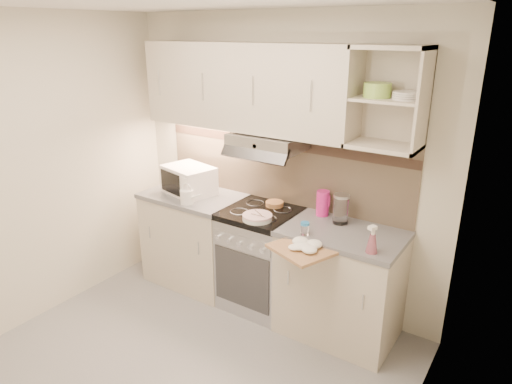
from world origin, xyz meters
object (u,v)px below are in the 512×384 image
(microwave, at_px, (189,180))
(pink_pitcher, at_px, (323,203))
(electric_range, at_px, (261,258))
(glass_jar, at_px, (341,209))
(spray_bottle, at_px, (372,241))
(plate_stack, at_px, (257,217))
(watering_can, at_px, (187,196))
(cutting_board, at_px, (302,249))

(microwave, relative_size, pink_pitcher, 2.48)
(electric_range, relative_size, pink_pitcher, 4.29)
(glass_jar, bearing_deg, spray_bottle, -42.12)
(electric_range, xyz_separation_m, plate_stack, (0.08, -0.18, 0.47))
(watering_can, relative_size, glass_jar, 0.94)
(watering_can, xyz_separation_m, cutting_board, (1.23, -0.17, -0.10))
(cutting_board, bearing_deg, electric_range, 168.04)
(watering_can, height_order, spray_bottle, spray_bottle)
(microwave, height_order, cutting_board, microwave)
(watering_can, bearing_deg, cutting_board, -12.95)
(pink_pitcher, xyz_separation_m, cutting_board, (0.13, -0.59, -0.13))
(watering_can, height_order, cutting_board, watering_can)
(electric_range, height_order, cutting_board, electric_range)
(microwave, bearing_deg, electric_range, 13.42)
(plate_stack, bearing_deg, cutting_board, -21.66)
(microwave, xyz_separation_m, plate_stack, (0.88, -0.18, -0.11))
(microwave, relative_size, cutting_board, 1.28)
(pink_pitcher, bearing_deg, watering_can, -170.06)
(pink_pitcher, distance_m, cutting_board, 0.62)
(glass_jar, height_order, cutting_board, glass_jar)
(microwave, relative_size, watering_can, 2.31)
(plate_stack, bearing_deg, watering_can, -177.04)
(glass_jar, bearing_deg, plate_stack, -152.08)
(glass_jar, xyz_separation_m, cutting_board, (-0.06, -0.52, -0.15))
(electric_range, height_order, watering_can, watering_can)
(glass_jar, distance_m, cutting_board, 0.54)
(watering_can, bearing_deg, glass_jar, 9.89)
(electric_range, bearing_deg, plate_stack, -65.62)
(plate_stack, bearing_deg, microwave, 168.55)
(watering_can, distance_m, glass_jar, 1.34)
(pink_pitcher, bearing_deg, spray_bottle, -46.92)
(glass_jar, height_order, spray_bottle, glass_jar)
(pink_pitcher, height_order, glass_jar, glass_jar)
(microwave, distance_m, pink_pitcher, 1.29)
(plate_stack, height_order, glass_jar, glass_jar)
(watering_can, relative_size, spray_bottle, 1.03)
(watering_can, height_order, plate_stack, watering_can)
(glass_jar, relative_size, spray_bottle, 1.10)
(plate_stack, bearing_deg, glass_jar, 27.92)
(cutting_board, bearing_deg, pink_pitcher, 123.36)
(glass_jar, xyz_separation_m, spray_bottle, (0.39, -0.35, -0.04))
(plate_stack, bearing_deg, pink_pitcher, 44.22)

